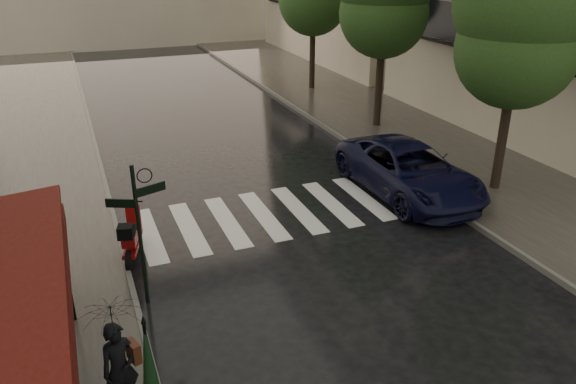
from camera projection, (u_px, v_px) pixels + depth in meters
ground at (245, 381)px, 9.71m from camera, size 120.00×120.00×0.00m
sidewalk_near at (2, 173)px, 18.36m from camera, size 6.00×60.00×0.12m
sidewalk_far at (392, 124)px, 23.36m from camera, size 5.50×60.00×0.12m
curb_near at (99, 161)px, 19.39m from camera, size 0.12×60.00×0.16m
curb_far at (331, 131)px, 22.40m from camera, size 0.12×60.00×0.16m
crosswalk at (281, 212)px, 15.82m from camera, size 7.85×3.20×0.01m
signpost at (139, 225)px, 11.12m from camera, size 1.17×0.29×3.10m
tree_near at (523, 9)px, 15.06m from camera, size 3.80×3.80×7.99m
pedestrian_with_umbrella at (114, 325)px, 8.33m from camera, size 1.21×1.23×2.43m
scooter at (131, 237)px, 13.30m from camera, size 0.77×1.78×1.20m
parked_car at (409, 170)px, 16.73m from camera, size 2.57×5.45×1.50m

